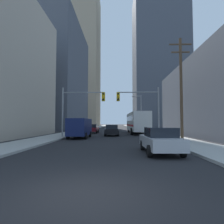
% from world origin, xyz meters
% --- Properties ---
extents(ground_plane, '(400.00, 400.00, 0.00)m').
position_xyz_m(ground_plane, '(0.00, 0.00, 0.00)').
color(ground_plane, black).
extents(sidewalk_left, '(3.43, 160.00, 0.15)m').
position_xyz_m(sidewalk_left, '(-6.80, 50.00, 0.07)').
color(sidewalk_left, '#9E9E99').
rests_on(sidewalk_left, ground).
extents(sidewalk_right, '(3.43, 160.00, 0.15)m').
position_xyz_m(sidewalk_right, '(6.80, 50.00, 0.07)').
color(sidewalk_right, '#9E9E99').
rests_on(sidewalk_right, ground).
extents(city_bus, '(2.85, 11.57, 3.40)m').
position_xyz_m(city_bus, '(4.13, 26.57, 1.93)').
color(city_bus, silver).
rests_on(city_bus, ground).
extents(cargo_van_navy, '(2.16, 5.24, 2.26)m').
position_xyz_m(cargo_van_navy, '(-3.54, 17.16, 1.29)').
color(cargo_van_navy, '#141E4C').
rests_on(cargo_van_navy, ground).
extents(sedan_silver, '(1.95, 4.26, 1.52)m').
position_xyz_m(sedan_silver, '(3.34, 6.45, 0.77)').
color(sedan_silver, '#B7BABF').
rests_on(sedan_silver, ground).
extents(sedan_black, '(1.95, 4.20, 1.52)m').
position_xyz_m(sedan_black, '(0.09, 21.41, 0.77)').
color(sedan_black, black).
rests_on(sedan_black, ground).
extents(sedan_maroon, '(1.95, 4.24, 1.52)m').
position_xyz_m(sedan_maroon, '(-3.43, 27.72, 0.77)').
color(sedan_maroon, maroon).
rests_on(sedan_maroon, ground).
extents(traffic_signal_near_left, '(5.14, 0.44, 6.00)m').
position_xyz_m(traffic_signal_near_left, '(-3.44, 17.46, 4.11)').
color(traffic_signal_near_left, gray).
rests_on(traffic_signal_near_left, ground).
extents(traffic_signal_near_right, '(5.03, 0.44, 6.00)m').
position_xyz_m(traffic_signal_near_right, '(3.50, 17.46, 4.10)').
color(traffic_signal_near_right, gray).
rests_on(traffic_signal_near_right, ground).
extents(utility_pole_right, '(2.20, 0.28, 10.24)m').
position_xyz_m(utility_pole_right, '(7.14, 13.87, 5.40)').
color(utility_pole_right, brown).
rests_on(utility_pole_right, ground).
extents(street_lamp_right, '(2.00, 0.32, 7.50)m').
position_xyz_m(street_lamp_right, '(5.49, 34.39, 4.49)').
color(street_lamp_right, gray).
rests_on(street_lamp_right, ground).
extents(building_left_mid_office, '(16.45, 27.94, 29.29)m').
position_xyz_m(building_left_mid_office, '(-17.81, 48.18, 14.65)').
color(building_left_mid_office, '#4C515B').
rests_on(building_left_mid_office, ground).
extents(building_left_far_tower, '(15.93, 23.21, 70.72)m').
position_xyz_m(building_left_far_tower, '(-16.73, 92.18, 35.36)').
color(building_left_far_tower, tan).
rests_on(building_left_far_tower, ground).
extents(building_right_far_highrise, '(24.69, 21.63, 64.98)m').
position_xyz_m(building_right_far_highrise, '(21.60, 87.14, 32.49)').
color(building_right_far_highrise, '#4C515B').
rests_on(building_right_far_highrise, ground).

